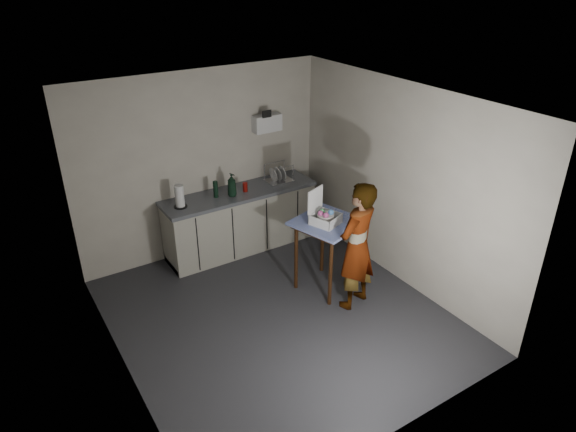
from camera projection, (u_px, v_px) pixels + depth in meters
ground at (279, 316)px, 6.18m from camera, size 4.00×4.00×0.00m
wall_back at (203, 165)px, 7.08m from camera, size 3.60×0.02×2.60m
wall_right at (399, 185)px, 6.45m from camera, size 0.02×4.00×2.60m
wall_left at (113, 268)px, 4.73m from camera, size 0.02×4.00×2.60m
ceiling at (277, 103)px, 5.00m from camera, size 3.60×4.00×0.01m
kitchen_counter at (241, 222)px, 7.45m from camera, size 2.24×0.62×0.91m
wall_shelf at (267, 123)px, 7.31m from camera, size 0.42×0.18×0.37m
side_table at (327, 230)px, 6.36m from camera, size 0.92×0.92×0.96m
standing_man at (357, 246)px, 6.06m from camera, size 0.68×0.55×1.62m
soap_bottle at (232, 185)px, 7.03m from camera, size 0.16×0.16×0.33m
soda_can at (245, 187)px, 7.21m from camera, size 0.07×0.07×0.13m
dark_bottle at (216, 189)px, 7.01m from camera, size 0.07×0.07×0.23m
paper_towel at (180, 197)px, 6.72m from camera, size 0.17×0.17×0.31m
dish_rack at (278, 177)px, 7.54m from camera, size 0.38×0.28×0.26m
bakery_box at (324, 216)px, 6.22m from camera, size 0.40×0.40×0.43m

